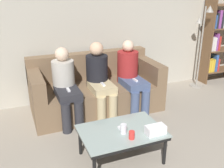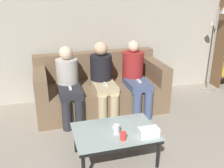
{
  "view_description": "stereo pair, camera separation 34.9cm",
  "coord_description": "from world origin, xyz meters",
  "px_view_note": "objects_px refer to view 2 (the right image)",
  "views": [
    {
      "loc": [
        -1.22,
        -0.55,
        1.95
      ],
      "look_at": [
        0.0,
        2.47,
        0.69
      ],
      "focal_mm": 42.0,
      "sensor_mm": 36.0,
      "label": 1
    },
    {
      "loc": [
        -0.89,
        -0.66,
        1.95
      ],
      "look_at": [
        0.0,
        2.47,
        0.69
      ],
      "focal_mm": 42.0,
      "sensor_mm": 36.0,
      "label": 2
    }
  ],
  "objects_px": {
    "coffee_table": "(115,134)",
    "cup_near_right": "(116,129)",
    "couch": "(100,89)",
    "seated_person_mid_left": "(103,77)",
    "game_remote": "(115,130)",
    "tissue_box": "(149,132)",
    "seated_person_mid_right": "(135,75)",
    "seated_person_left_end": "(69,82)",
    "cup_near_left": "(123,136)",
    "standing_lamp": "(215,41)"
  },
  "relations": [
    {
      "from": "couch",
      "to": "standing_lamp",
      "type": "bearing_deg",
      "value": 4.46
    },
    {
      "from": "seated_person_mid_left",
      "to": "couch",
      "type": "bearing_deg",
      "value": 90.0
    },
    {
      "from": "couch",
      "to": "cup_near_right",
      "type": "distance_m",
      "value": 1.47
    },
    {
      "from": "coffee_table",
      "to": "cup_near_right",
      "type": "height_order",
      "value": "cup_near_right"
    },
    {
      "from": "cup_near_right",
      "to": "seated_person_mid_right",
      "type": "xyz_separation_m",
      "value": [
        0.68,
        1.23,
        0.16
      ]
    },
    {
      "from": "tissue_box",
      "to": "standing_lamp",
      "type": "bearing_deg",
      "value": 40.99
    },
    {
      "from": "cup_near_right",
      "to": "game_remote",
      "type": "bearing_deg",
      "value": 88.07
    },
    {
      "from": "couch",
      "to": "seated_person_mid_left",
      "type": "distance_m",
      "value": 0.36
    },
    {
      "from": "cup_near_right",
      "to": "game_remote",
      "type": "relative_size",
      "value": 0.72
    },
    {
      "from": "coffee_table",
      "to": "tissue_box",
      "type": "relative_size",
      "value": 4.26
    },
    {
      "from": "seated_person_mid_left",
      "to": "cup_near_left",
      "type": "bearing_deg",
      "value": -95.11
    },
    {
      "from": "coffee_table",
      "to": "seated_person_mid_left",
      "type": "height_order",
      "value": "seated_person_mid_left"
    },
    {
      "from": "seated_person_mid_right",
      "to": "cup_near_right",
      "type": "bearing_deg",
      "value": -118.84
    },
    {
      "from": "tissue_box",
      "to": "coffee_table",
      "type": "bearing_deg",
      "value": 146.96
    },
    {
      "from": "couch",
      "to": "seated_person_left_end",
      "type": "height_order",
      "value": "seated_person_left_end"
    },
    {
      "from": "cup_near_right",
      "to": "coffee_table",
      "type": "bearing_deg",
      "value": 88.07
    },
    {
      "from": "game_remote",
      "to": "cup_near_right",
      "type": "bearing_deg",
      "value": -91.93
    },
    {
      "from": "game_remote",
      "to": "seated_person_left_end",
      "type": "relative_size",
      "value": 0.14
    },
    {
      "from": "cup_near_left",
      "to": "tissue_box",
      "type": "bearing_deg",
      "value": -1.97
    },
    {
      "from": "coffee_table",
      "to": "tissue_box",
      "type": "bearing_deg",
      "value": -33.04
    },
    {
      "from": "cup_near_right",
      "to": "tissue_box",
      "type": "distance_m",
      "value": 0.35
    },
    {
      "from": "seated_person_mid_left",
      "to": "seated_person_left_end",
      "type": "bearing_deg",
      "value": -178.19
    },
    {
      "from": "cup_near_left",
      "to": "seated_person_mid_left",
      "type": "bearing_deg",
      "value": 84.89
    },
    {
      "from": "coffee_table",
      "to": "game_remote",
      "type": "distance_m",
      "value": 0.05
    },
    {
      "from": "coffee_table",
      "to": "cup_near_right",
      "type": "bearing_deg",
      "value": -91.93
    },
    {
      "from": "couch",
      "to": "seated_person_left_end",
      "type": "distance_m",
      "value": 0.63
    },
    {
      "from": "couch",
      "to": "game_remote",
      "type": "height_order",
      "value": "couch"
    },
    {
      "from": "standing_lamp",
      "to": "tissue_box",
      "type": "bearing_deg",
      "value": -139.01
    },
    {
      "from": "tissue_box",
      "to": "seated_person_left_end",
      "type": "relative_size",
      "value": 0.2
    },
    {
      "from": "seated_person_left_end",
      "to": "seated_person_mid_right",
      "type": "height_order",
      "value": "seated_person_mid_right"
    },
    {
      "from": "couch",
      "to": "standing_lamp",
      "type": "distance_m",
      "value": 2.31
    },
    {
      "from": "cup_near_left",
      "to": "seated_person_mid_right",
      "type": "bearing_deg",
      "value": 64.77
    },
    {
      "from": "coffee_table",
      "to": "game_remote",
      "type": "relative_size",
      "value": 6.25
    },
    {
      "from": "coffee_table",
      "to": "seated_person_mid_left",
      "type": "bearing_deg",
      "value": 82.56
    },
    {
      "from": "couch",
      "to": "seated_person_mid_left",
      "type": "relative_size",
      "value": 1.79
    },
    {
      "from": "couch",
      "to": "seated_person_left_end",
      "type": "relative_size",
      "value": 1.85
    },
    {
      "from": "couch",
      "to": "seated_person_mid_right",
      "type": "bearing_deg",
      "value": -23.37
    },
    {
      "from": "tissue_box",
      "to": "standing_lamp",
      "type": "distance_m",
      "value": 2.76
    },
    {
      "from": "coffee_table",
      "to": "cup_near_left",
      "type": "height_order",
      "value": "cup_near_left"
    },
    {
      "from": "coffee_table",
      "to": "couch",
      "type": "bearing_deg",
      "value": 83.69
    },
    {
      "from": "cup_near_right",
      "to": "standing_lamp",
      "type": "height_order",
      "value": "standing_lamp"
    },
    {
      "from": "tissue_box",
      "to": "seated_person_mid_left",
      "type": "bearing_deg",
      "value": 96.73
    },
    {
      "from": "game_remote",
      "to": "coffee_table",
      "type": "bearing_deg",
      "value": -82.87
    },
    {
      "from": "standing_lamp",
      "to": "seated_person_mid_right",
      "type": "height_order",
      "value": "standing_lamp"
    },
    {
      "from": "cup_near_left",
      "to": "cup_near_right",
      "type": "bearing_deg",
      "value": 103.58
    },
    {
      "from": "tissue_box",
      "to": "seated_person_mid_right",
      "type": "bearing_deg",
      "value": 75.45
    },
    {
      "from": "tissue_box",
      "to": "game_remote",
      "type": "height_order",
      "value": "tissue_box"
    },
    {
      "from": "tissue_box",
      "to": "seated_person_left_end",
      "type": "bearing_deg",
      "value": 116.53
    },
    {
      "from": "coffee_table",
      "to": "cup_near_left",
      "type": "distance_m",
      "value": 0.22
    },
    {
      "from": "cup_near_left",
      "to": "seated_person_mid_left",
      "type": "relative_size",
      "value": 0.08
    }
  ]
}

